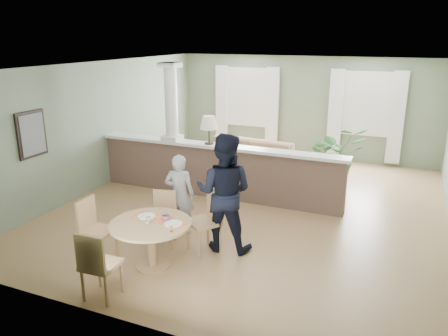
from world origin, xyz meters
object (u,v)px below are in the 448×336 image
at_px(child_person, 180,194).
at_px(sofa, 245,158).
at_px(chair_side, 94,226).
at_px(chair_near, 97,263).
at_px(chair_far_man, 208,217).
at_px(chair_far_boy, 164,215).
at_px(man_person, 224,193).
at_px(houseplant, 336,156).
at_px(dining_table, 152,232).

bearing_deg(child_person, sofa, -102.31).
relative_size(sofa, chair_side, 2.89).
relative_size(chair_near, chair_side, 0.99).
height_order(chair_far_man, chair_near, chair_far_man).
relative_size(chair_far_boy, chair_side, 0.90).
bearing_deg(chair_far_man, man_person, 71.20).
height_order(houseplant, child_person, child_person).
distance_m(chair_far_boy, chair_near, 1.72).
bearing_deg(man_person, sofa, -81.31).
bearing_deg(chair_far_man, houseplant, 106.75).
bearing_deg(sofa, chair_side, -90.63).
bearing_deg(chair_side, chair_far_man, -59.68).
relative_size(chair_far_boy, chair_near, 0.91).
relative_size(sofa, chair_far_man, 2.77).
bearing_deg(sofa, child_person, -81.21).
xyz_separation_m(sofa, dining_table, (0.32, -4.63, 0.16)).
bearing_deg(houseplant, chair_near, -109.40).
bearing_deg(chair_far_man, dining_table, -86.65).
bearing_deg(man_person, houseplant, -113.31).
bearing_deg(man_person, chair_near, 58.07).
bearing_deg(chair_far_man, sofa, 137.42).
relative_size(dining_table, child_person, 0.84).
distance_m(houseplant, chair_far_boy, 4.42).
relative_size(chair_side, child_person, 0.69).
xyz_separation_m(chair_far_man, man_person, (0.21, 0.15, 0.38)).
bearing_deg(houseplant, chair_far_man, -108.58).
xyz_separation_m(chair_far_boy, chair_side, (-0.67, -0.87, 0.05)).
distance_m(chair_side, man_person, 1.99).
height_order(dining_table, chair_near, chair_near).
bearing_deg(sofa, chair_far_boy, -82.42).
height_order(dining_table, chair_far_boy, chair_far_boy).
height_order(chair_far_boy, chair_near, chair_near).
bearing_deg(child_person, dining_table, 84.50).
height_order(chair_far_boy, man_person, man_person).
distance_m(sofa, child_person, 3.47).
relative_size(chair_far_man, chair_near, 1.05).
distance_m(houseplant, dining_table, 5.00).
xyz_separation_m(houseplant, chair_far_boy, (-2.05, -3.91, -0.21)).
distance_m(sofa, man_person, 3.85).
relative_size(dining_table, chair_far_boy, 1.35).
distance_m(dining_table, child_person, 1.20).
distance_m(chair_far_man, child_person, 0.79).
bearing_deg(chair_far_man, chair_side, -111.73).
bearing_deg(chair_near, dining_table, -103.49).
relative_size(sofa, child_person, 1.99).
height_order(sofa, dining_table, sofa).
bearing_deg(dining_table, chair_far_man, 58.01).
distance_m(sofa, chair_far_man, 3.91).
bearing_deg(child_person, chair_side, 45.90).
xyz_separation_m(chair_far_boy, child_person, (0.07, 0.42, 0.21)).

